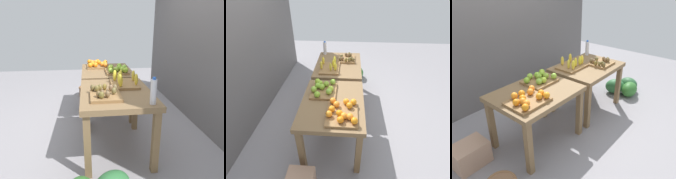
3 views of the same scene
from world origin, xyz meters
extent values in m
plane|color=gray|center=(0.00, 0.00, 0.00)|extent=(8.00, 8.00, 0.00)
cube|color=#615D5D|center=(0.00, 1.35, 1.50)|extent=(4.40, 0.12, 3.00)
cube|color=brown|center=(-0.56, 0.00, 0.72)|extent=(1.04, 0.80, 0.06)
cube|color=brown|center=(-1.02, -0.34, 0.34)|extent=(0.07, 0.07, 0.69)
cube|color=brown|center=(-0.10, -0.34, 0.34)|extent=(0.07, 0.07, 0.69)
cube|color=brown|center=(-1.02, 0.34, 0.34)|extent=(0.07, 0.07, 0.69)
cube|color=brown|center=(-0.10, 0.34, 0.34)|extent=(0.07, 0.07, 0.69)
cube|color=brown|center=(0.56, 0.00, 0.72)|extent=(1.04, 0.80, 0.06)
cube|color=brown|center=(0.10, -0.34, 0.34)|extent=(0.07, 0.07, 0.69)
cube|color=brown|center=(1.02, -0.34, 0.34)|extent=(0.07, 0.07, 0.69)
cube|color=brown|center=(0.10, 0.34, 0.34)|extent=(0.07, 0.07, 0.69)
cube|color=brown|center=(1.02, 0.34, 0.34)|extent=(0.07, 0.07, 0.69)
cube|color=olive|center=(-0.81, -0.13, 0.76)|extent=(0.44, 0.36, 0.03)
sphere|color=orange|center=(-0.71, -0.21, 0.82)|extent=(0.08, 0.08, 0.08)
sphere|color=orange|center=(-0.64, -0.17, 0.82)|extent=(0.09, 0.09, 0.08)
sphere|color=orange|center=(-0.85, -0.11, 0.82)|extent=(0.11, 0.11, 0.08)
sphere|color=orange|center=(-0.70, -0.06, 0.82)|extent=(0.11, 0.11, 0.08)
sphere|color=orange|center=(-0.96, -0.12, 0.82)|extent=(0.09, 0.09, 0.08)
sphere|color=orange|center=(-0.96, -0.27, 0.82)|extent=(0.08, 0.08, 0.08)
sphere|color=orange|center=(-0.90, -0.22, 0.82)|extent=(0.11, 0.11, 0.08)
sphere|color=orange|center=(-0.63, -0.01, 0.82)|extent=(0.09, 0.09, 0.08)
sphere|color=orange|center=(-0.89, -0.16, 0.82)|extent=(0.09, 0.09, 0.08)
sphere|color=orange|center=(-0.64, -0.26, 0.82)|extent=(0.09, 0.09, 0.08)
sphere|color=orange|center=(-0.79, -0.01, 0.82)|extent=(0.11, 0.11, 0.08)
sphere|color=orange|center=(-0.87, 0.01, 0.82)|extent=(0.11, 0.11, 0.08)
cube|color=olive|center=(-0.35, 0.14, 0.76)|extent=(0.40, 0.34, 0.03)
sphere|color=#89B938|center=(-0.19, 0.03, 0.82)|extent=(0.10, 0.10, 0.08)
sphere|color=#85B533|center=(-0.33, 0.17, 0.82)|extent=(0.10, 0.10, 0.08)
sphere|color=#96B831|center=(-0.37, 0.04, 0.82)|extent=(0.09, 0.09, 0.08)
sphere|color=#92BB30|center=(-0.19, 0.25, 0.82)|extent=(0.11, 0.11, 0.08)
sphere|color=#86C036|center=(-0.31, 0.23, 0.82)|extent=(0.10, 0.10, 0.08)
sphere|color=#8DBC3A|center=(-0.40, 0.27, 0.82)|extent=(0.09, 0.09, 0.08)
sphere|color=#91BE34|center=(-0.24, 0.21, 0.82)|extent=(0.11, 0.11, 0.08)
sphere|color=#84B93B|center=(-0.44, 0.06, 0.82)|extent=(0.11, 0.11, 0.08)
sphere|color=#88AD32|center=(-0.25, 0.12, 0.82)|extent=(0.11, 0.11, 0.08)
sphere|color=#87BF31|center=(-0.51, 0.20, 0.82)|extent=(0.10, 0.10, 0.08)
cube|color=olive|center=(0.34, 0.13, 0.76)|extent=(0.44, 0.32, 0.03)
ellipsoid|color=yellow|center=(0.23, 0.03, 0.85)|extent=(0.06, 0.06, 0.14)
ellipsoid|color=yellow|center=(0.50, 0.06, 0.85)|extent=(0.05, 0.06, 0.14)
ellipsoid|color=yellow|center=(0.22, 0.11, 0.85)|extent=(0.06, 0.06, 0.14)
ellipsoid|color=yellow|center=(0.27, 0.26, 0.85)|extent=(0.06, 0.06, 0.14)
ellipsoid|color=yellow|center=(0.45, 0.26, 0.85)|extent=(0.06, 0.06, 0.14)
ellipsoid|color=yellow|center=(0.35, 0.07, 0.85)|extent=(0.06, 0.07, 0.14)
ellipsoid|color=yellow|center=(0.44, 0.06, 0.85)|extent=(0.06, 0.06, 0.14)
cube|color=olive|center=(0.74, -0.13, 0.76)|extent=(0.36, 0.32, 0.03)
ellipsoid|color=brown|center=(0.61, -0.26, 0.81)|extent=(0.07, 0.07, 0.07)
ellipsoid|color=brown|center=(0.75, -0.05, 0.81)|extent=(0.07, 0.07, 0.07)
ellipsoid|color=brown|center=(0.64, -0.06, 0.81)|extent=(0.07, 0.07, 0.07)
ellipsoid|color=brown|center=(0.86, -0.19, 0.81)|extent=(0.06, 0.07, 0.07)
ellipsoid|color=brown|center=(0.81, -0.17, 0.81)|extent=(0.07, 0.07, 0.07)
ellipsoid|color=brown|center=(0.60, -0.18, 0.81)|extent=(0.07, 0.07, 0.07)
ellipsoid|color=brown|center=(0.82, -0.21, 0.81)|extent=(0.06, 0.05, 0.07)
ellipsoid|color=brown|center=(0.64, -0.22, 0.81)|extent=(0.06, 0.06, 0.07)
ellipsoid|color=brown|center=(0.59, -0.13, 0.81)|extent=(0.07, 0.07, 0.07)
ellipsoid|color=brown|center=(0.64, -0.02, 0.81)|extent=(0.07, 0.07, 0.07)
ellipsoid|color=brown|center=(0.84, -0.12, 0.81)|extent=(0.06, 0.05, 0.07)
cylinder|color=silver|center=(0.98, 0.30, 0.87)|extent=(0.06, 0.06, 0.24)
cylinder|color=blue|center=(0.98, 0.30, 1.00)|extent=(0.03, 0.03, 0.02)
ellipsoid|color=#2F6339|center=(1.61, -0.29, 0.13)|extent=(0.26, 0.34, 0.25)
ellipsoid|color=#30713C|center=(1.34, -0.14, 0.14)|extent=(0.42, 0.45, 0.27)
ellipsoid|color=#31712C|center=(1.40, -0.40, 0.13)|extent=(0.38, 0.29, 0.26)
camera|label=1|loc=(2.77, -0.31, 1.50)|focal=33.31mm
camera|label=2|loc=(-2.34, -0.19, 2.13)|focal=28.37mm
camera|label=3|loc=(-2.21, -1.81, 2.02)|focal=35.92mm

